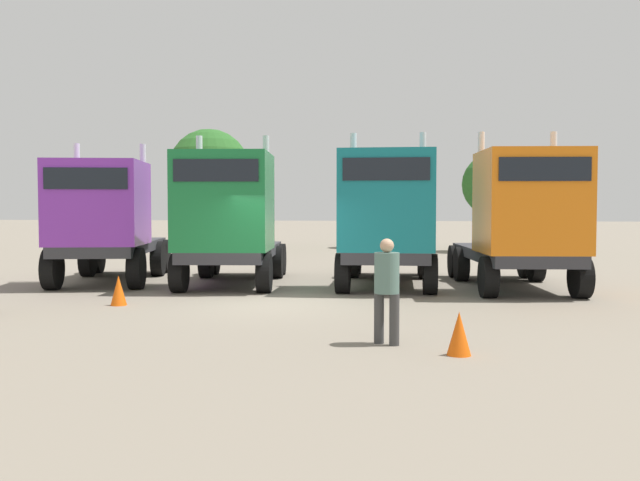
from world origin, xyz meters
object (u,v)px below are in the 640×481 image
Objects in this scene: semi_truck_teal at (387,220)px; visitor_with_camera at (387,283)px; semi_truck_orange at (523,220)px; traffic_cone_far at (119,290)px; semi_truck_purple at (104,220)px; traffic_cone_near at (459,333)px; semi_truck_green at (228,218)px.

semi_truck_teal reaches higher than visitor_with_camera.
semi_truck_orange is at bearing 3.61° from visitor_with_camera.
visitor_with_camera reaches higher than traffic_cone_far.
semi_truck_purple is 0.99× the size of semi_truck_orange.
traffic_cone_far is (-7.25, 4.18, 0.01)m from traffic_cone_near.
semi_truck_teal is 7.22m from traffic_cone_far.
semi_truck_green is 7.79m from semi_truck_orange.
semi_truck_green reaches higher than traffic_cone_far.
visitor_with_camera is at bearing 149.30° from traffic_cone_near.
semi_truck_purple is at bearing 75.16° from visitor_with_camera.
traffic_cone_near is at bearing -93.95° from visitor_with_camera.
semi_truck_purple is 3.74× the size of visitor_with_camera.
semi_truck_orange is 10.11m from traffic_cone_far.
traffic_cone_near is at bearing 29.30° from semi_truck_green.
visitor_with_camera is at bearing 25.97° from semi_truck_green.
semi_truck_teal is 9.79× the size of traffic_cone_near.
semi_truck_green is 0.98× the size of semi_truck_orange.
semi_truck_green reaches higher than visitor_with_camera.
semi_truck_green is at bearing -86.92° from semi_truck_teal.
traffic_cone_near is 0.97× the size of traffic_cone_far.
semi_truck_green is at bearing 126.28° from traffic_cone_near.
visitor_with_camera is at bearing -29.82° from traffic_cone_far.
semi_truck_teal is 9.51× the size of traffic_cone_far.
semi_truck_teal reaches higher than traffic_cone_near.
semi_truck_teal is at bearing 29.60° from visitor_with_camera.
traffic_cone_near is at bearing 8.31° from semi_truck_teal.
semi_truck_orange reaches higher than traffic_cone_far.
semi_truck_purple reaches higher than traffic_cone_near.
semi_truck_purple is at bearing 139.53° from traffic_cone_near.
semi_truck_orange is 8.33m from traffic_cone_near.
traffic_cone_far is at bearing -56.68° from semi_truck_teal.
semi_truck_purple is 3.68m from semi_truck_green.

